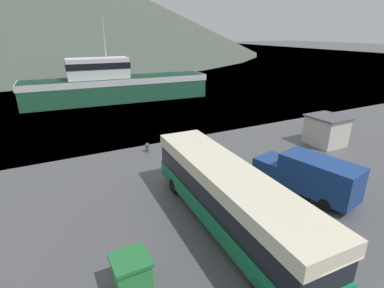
{
  "coord_description": "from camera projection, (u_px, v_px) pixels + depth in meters",
  "views": [
    {
      "loc": [
        -7.53,
        -3.77,
        9.0
      ],
      "look_at": [
        0.89,
        12.4,
        2.0
      ],
      "focal_mm": 28.0,
      "sensor_mm": 36.0,
      "label": 1
    }
  ],
  "objects": [
    {
      "name": "delivery_van",
      "position": [
        309.0,
        175.0,
        17.1
      ],
      "size": [
        3.2,
        6.3,
        2.31
      ],
      "rotation": [
        0.0,
        0.0,
        0.22
      ],
      "color": "navy",
      "rests_on": "ground"
    },
    {
      "name": "mooring_bollard",
      "position": [
        147.0,
        147.0,
        23.39
      ],
      "size": [
        0.34,
        0.34,
        0.73
      ],
      "color": "#4C4C51",
      "rests_on": "ground"
    },
    {
      "name": "water_surface",
      "position": [
        50.0,
        53.0,
        124.35
      ],
      "size": [
        240.0,
        240.0,
        0.0
      ],
      "primitive_type": "plane",
      "color": "slate",
      "rests_on": "ground"
    },
    {
      "name": "small_boat",
      "position": [
        183.0,
        82.0,
        52.27
      ],
      "size": [
        7.43,
        5.51,
        0.9
      ],
      "rotation": [
        0.0,
        0.0,
        1.05
      ],
      "color": "#19234C",
      "rests_on": "water_surface"
    },
    {
      "name": "fishing_boat",
      "position": [
        115.0,
        84.0,
        39.53
      ],
      "size": [
        24.09,
        6.22,
        10.59
      ],
      "rotation": [
        0.0,
        0.0,
        4.64
      ],
      "color": "#1E5138",
      "rests_on": "water_surface"
    },
    {
      "name": "storage_bin",
      "position": [
        131.0,
        273.0,
        10.88
      ],
      "size": [
        1.35,
        1.32,
        1.39
      ],
      "color": "#287F3D",
      "rests_on": "ground"
    },
    {
      "name": "tour_bus",
      "position": [
        228.0,
        196.0,
        13.98
      ],
      "size": [
        3.0,
        11.95,
        3.05
      ],
      "rotation": [
        0.0,
        0.0,
        -0.04
      ],
      "color": "#146B3D",
      "rests_on": "ground"
    },
    {
      "name": "dock_kiosk",
      "position": [
        326.0,
        130.0,
        24.62
      ],
      "size": [
        2.71,
        2.92,
        2.43
      ],
      "color": "beige",
      "rests_on": "ground"
    }
  ]
}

